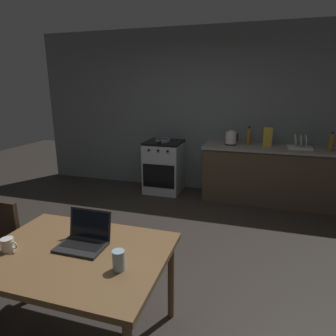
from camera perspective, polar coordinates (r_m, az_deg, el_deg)
ground_plane at (r=3.15m, az=-5.07°, el=-18.69°), size 12.00×12.00×0.00m
back_wall at (r=5.09m, az=8.94°, el=10.68°), size 6.40×0.10×2.72m
kitchen_counter at (r=4.86m, az=19.62°, el=-1.25°), size 2.16×0.64×0.89m
stove_oven at (r=5.07m, az=-0.79°, el=0.30°), size 0.60×0.62×0.89m
dining_table at (r=2.15m, az=-17.51°, el=-16.77°), size 1.22×0.91×0.71m
laptop at (r=2.15m, az=-15.99°, el=-13.14°), size 0.32×0.26×0.22m
electric_kettle at (r=4.75m, az=12.15°, el=5.70°), size 0.20×0.18×0.22m
bottle at (r=4.80m, az=29.19°, el=4.45°), size 0.08×0.08×0.27m
frying_pan at (r=4.95m, az=-1.06°, el=5.47°), size 0.26×0.43×0.05m
coffee_mug at (r=2.27m, az=-28.70°, el=-12.96°), size 0.12×0.08×0.09m
drinking_glass at (r=1.84m, az=-9.58°, el=-17.29°), size 0.08×0.08×0.13m
cereal_box at (r=4.75m, az=18.82°, el=5.74°), size 0.13×0.05×0.30m
dish_rack at (r=4.79m, az=24.28°, el=4.04°), size 0.34×0.26×0.21m
bottle_b at (r=4.81m, az=15.45°, el=5.97°), size 0.07×0.07×0.29m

